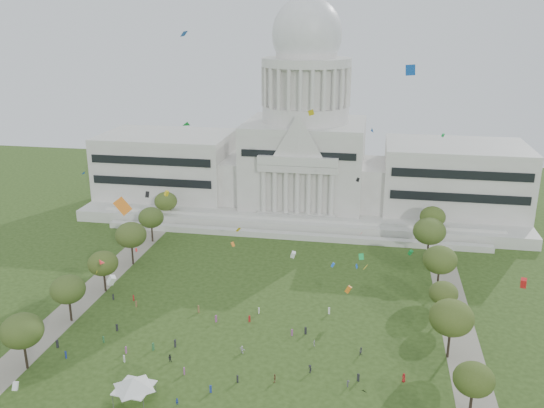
{
  "coord_description": "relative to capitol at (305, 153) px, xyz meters",
  "views": [
    {
      "loc": [
        26.05,
        -97.41,
        70.69
      ],
      "look_at": [
        0.0,
        45.0,
        24.0
      ],
      "focal_mm": 38.0,
      "sensor_mm": 36.0,
      "label": 1
    }
  ],
  "objects": [
    {
      "name": "person_0",
      "position": [
        34.39,
        -107.09,
        -21.32
      ],
      "size": [
        1.12,
        1.09,
        1.94
      ],
      "primitive_type": "imported",
      "rotation": [
        0.0,
        0.0,
        5.55
      ],
      "color": "#B21E1E",
      "rests_on": "ground"
    },
    {
      "name": "row_tree_r_4",
      "position": [
        44.76,
        -63.55,
        -13.01
      ],
      "size": [
        9.19,
        9.19,
        13.06
      ],
      "color": "black",
      "rests_on": "ground"
    },
    {
      "name": "row_tree_r_6",
      "position": [
        45.96,
        -25.46,
        -13.79
      ],
      "size": [
        8.42,
        8.42,
        11.97
      ],
      "color": "black",
      "rests_on": "ground"
    },
    {
      "name": "kite_swarm",
      "position": [
        8.51,
        -101.56,
        2.73
      ],
      "size": [
        95.55,
        105.11,
        64.99
      ],
      "color": "green",
      "rests_on": "ground"
    },
    {
      "name": "row_tree_r_1",
      "position": [
        46.22,
        -115.34,
        -14.64
      ],
      "size": [
        7.58,
        7.58,
        10.78
      ],
      "color": "black",
      "rests_on": "ground"
    },
    {
      "name": "path_left",
      "position": [
        -48.0,
        -83.59,
        -22.28
      ],
      "size": [
        8.0,
        160.0,
        0.04
      ],
      "primitive_type": "cube",
      "color": "gray",
      "rests_on": "ground"
    },
    {
      "name": "row_tree_l_6",
      "position": [
        -46.87,
        -24.45,
        -14.02
      ],
      "size": [
        8.19,
        8.19,
        11.64
      ],
      "color": "black",
      "rests_on": "ground"
    },
    {
      "name": "row_tree_l_4",
      "position": [
        -44.08,
        -61.17,
        -12.9
      ],
      "size": [
        9.29,
        9.29,
        13.21
      ],
      "color": "black",
      "rests_on": "ground"
    },
    {
      "name": "person_2",
      "position": [
        25.52,
        -98.71,
        -21.34
      ],
      "size": [
        1.02,
        1.09,
        1.92
      ],
      "primitive_type": "imported",
      "rotation": [
        0.0,
        0.0,
        0.94
      ],
      "color": "#4C4C51",
      "rests_on": "ground"
    },
    {
      "name": "person_4",
      "position": [
        8.5,
        -111.98,
        -21.33
      ],
      "size": [
        0.69,
        1.17,
        1.94
      ],
      "primitive_type": "imported",
      "rotation": [
        0.0,
        0.0,
        4.77
      ],
      "color": "olive",
      "rests_on": "ground"
    },
    {
      "name": "row_tree_l_1",
      "position": [
        -44.07,
        -116.55,
        -13.34
      ],
      "size": [
        8.86,
        8.86,
        12.59
      ],
      "color": "black",
      "rests_on": "ground"
    },
    {
      "name": "person_7",
      "position": [
        -8.7,
        -122.45,
        -21.54
      ],
      "size": [
        0.68,
        0.63,
        1.5
      ],
      "primitive_type": "imported",
      "rotation": [
        0.0,
        0.0,
        3.71
      ],
      "color": "navy",
      "rests_on": "ground"
    },
    {
      "name": "event_tent",
      "position": [
        -17.17,
        -122.65,
        -18.3
      ],
      "size": [
        10.15,
        10.15,
        5.16
      ],
      "color": "#4C4C4C",
      "rests_on": "ground"
    },
    {
      "name": "person_5",
      "position": [
        -0.53,
        -102.65,
        -21.43
      ],
      "size": [
        1.72,
        1.34,
        1.74
      ],
      "primitive_type": "imported",
      "rotation": [
        0.0,
        0.0,
        2.64
      ],
      "color": "silver",
      "rests_on": "ground"
    },
    {
      "name": "row_tree_r_3",
      "position": [
        44.4,
        -79.1,
        -15.21
      ],
      "size": [
        7.01,
        7.01,
        9.98
      ],
      "color": "black",
      "rests_on": "ground"
    },
    {
      "name": "row_tree_l_5",
      "position": [
        -45.22,
        -42.58,
        -13.88
      ],
      "size": [
        8.33,
        8.33,
        11.85
      ],
      "color": "black",
      "rests_on": "ground"
    },
    {
      "name": "person_10",
      "position": [
        14.93,
        -97.02,
        -21.51
      ],
      "size": [
        0.81,
        1.04,
        1.57
      ],
      "primitive_type": "imported",
      "rotation": [
        0.0,
        0.0,
        1.95
      ],
      "color": "silver",
      "rests_on": "ground"
    },
    {
      "name": "ground",
      "position": [
        0.0,
        -113.59,
        -22.3
      ],
      "size": [
        400.0,
        400.0,
        0.0
      ],
      "primitive_type": "plane",
      "color": "#2B4216",
      "rests_on": "ground"
    },
    {
      "name": "person_3",
      "position": [
        15.17,
        -107.37,
        -21.38
      ],
      "size": [
        1.2,
        1.32,
        1.84
      ],
      "primitive_type": "imported",
      "rotation": [
        0.0,
        0.0,
        5.35
      ],
      "color": "#26262B",
      "rests_on": "ground"
    },
    {
      "name": "distant_crowd",
      "position": [
        -14.06,
        -98.82,
        -21.44
      ],
      "size": [
        67.76,
        36.58,
        1.92
      ],
      "color": "#26262B",
      "rests_on": "ground"
    },
    {
      "name": "path_right",
      "position": [
        48.0,
        -83.59,
        -22.28
      ],
      "size": [
        8.0,
        160.0,
        0.04
      ],
      "primitive_type": "cube",
      "color": "gray",
      "rests_on": "ground"
    },
    {
      "name": "row_tree_l_2",
      "position": [
        -45.04,
        -96.29,
        -13.79
      ],
      "size": [
        8.42,
        8.42,
        11.97
      ],
      "color": "black",
      "rests_on": "ground"
    },
    {
      "name": "row_tree_l_3",
      "position": [
        -44.09,
        -79.67,
        -14.09
      ],
      "size": [
        8.12,
        8.12,
        11.55
      ],
      "color": "black",
      "rests_on": "ground"
    },
    {
      "name": "person_9",
      "position": [
        23.32,
        -110.93,
        -21.52
      ],
      "size": [
        0.88,
        1.13,
        1.55
      ],
      "primitive_type": "imported",
      "rotation": [
        0.0,
        0.0,
        1.15
      ],
      "color": "#4C4C51",
      "rests_on": "ground"
    },
    {
      "name": "capitol",
      "position": [
        0.0,
        0.0,
        0.0
      ],
      "size": [
        160.0,
        64.5,
        91.3
      ],
      "color": "beige",
      "rests_on": "ground"
    },
    {
      "name": "person_8",
      "position": [
        -15.11,
        -108.76,
        -21.41
      ],
      "size": [
        0.91,
        0.61,
        1.77
      ],
      "primitive_type": "imported",
      "rotation": [
        0.0,
        0.0,
        3.24
      ],
      "color": "#26262B",
      "rests_on": "ground"
    },
    {
      "name": "row_tree_r_5",
      "position": [
        43.49,
        -43.4,
        -12.37
      ],
      "size": [
        9.82,
        9.82,
        13.96
      ],
      "color": "black",
      "rests_on": "ground"
    },
    {
      "name": "row_tree_r_2",
      "position": [
        44.17,
        -96.15,
        -12.64
      ],
      "size": [
        9.55,
        9.55,
        13.58
      ],
      "color": "black",
      "rests_on": "ground"
    }
  ]
}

